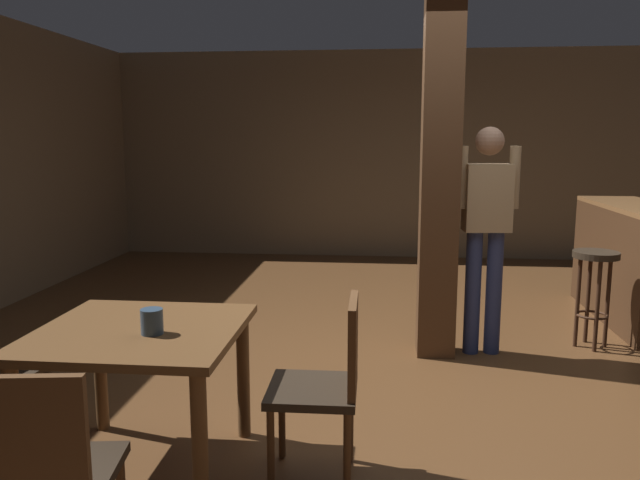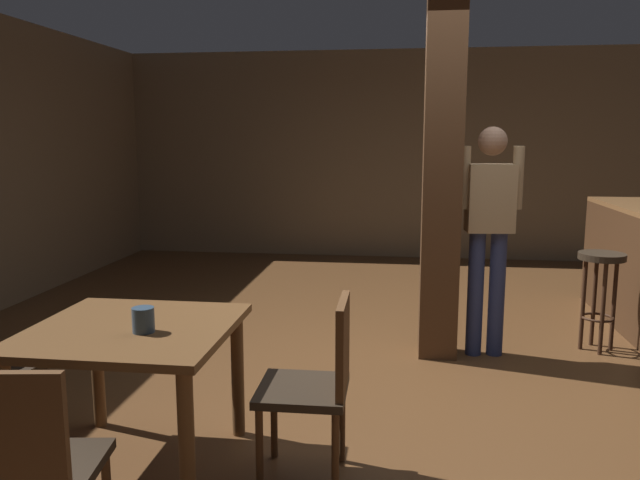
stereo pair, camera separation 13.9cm
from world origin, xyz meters
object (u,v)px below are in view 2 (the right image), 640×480
at_px(napkin_cup, 143,320).
at_px(bar_counter, 634,264).
at_px(dining_table, 133,350).
at_px(standing_person, 489,225).
at_px(bar_stool_near, 600,278).
at_px(chair_east, 318,380).
at_px(chair_south, 29,467).

bearing_deg(napkin_cup, bar_counter, 43.13).
relative_size(dining_table, standing_person, 0.56).
xyz_separation_m(napkin_cup, standing_person, (1.83, 2.01, 0.21)).
relative_size(dining_table, bar_stool_near, 1.25).
height_order(napkin_cup, bar_stool_near, napkin_cup).
bearing_deg(chair_east, dining_table, -179.15).
xyz_separation_m(standing_person, bar_counter, (1.39, 1.01, -0.47)).
bearing_deg(bar_stool_near, standing_person, -165.96).
bearing_deg(napkin_cup, bar_stool_near, 39.48).
xyz_separation_m(dining_table, napkin_cup, (0.10, -0.08, 0.18)).
height_order(dining_table, chair_south, chair_south).
height_order(dining_table, chair_east, chair_east).
distance_m(napkin_cup, bar_counter, 4.43).
bearing_deg(dining_table, bar_counter, 41.48).
xyz_separation_m(bar_counter, bar_stool_near, (-0.51, -0.79, 0.04)).
height_order(dining_table, bar_counter, bar_counter).
distance_m(chair_east, chair_south, 1.28).
relative_size(dining_table, chair_south, 1.08).
relative_size(chair_east, bar_counter, 0.51).
height_order(dining_table, bar_stool_near, bar_stool_near).
height_order(standing_person, bar_stool_near, standing_person).
height_order(chair_east, standing_person, standing_person).
bearing_deg(standing_person, chair_east, -117.90).
xyz_separation_m(dining_table, chair_east, (0.91, 0.01, -0.11)).
xyz_separation_m(chair_east, bar_counter, (2.41, 2.92, 0.03)).
bearing_deg(chair_east, chair_south, -134.12).
bearing_deg(napkin_cup, standing_person, 47.71).
bearing_deg(standing_person, bar_stool_near, 14.04).
relative_size(standing_person, bar_counter, 0.99).
height_order(napkin_cup, bar_counter, bar_counter).
bearing_deg(standing_person, chair_south, -123.91).
relative_size(chair_east, napkin_cup, 7.47).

